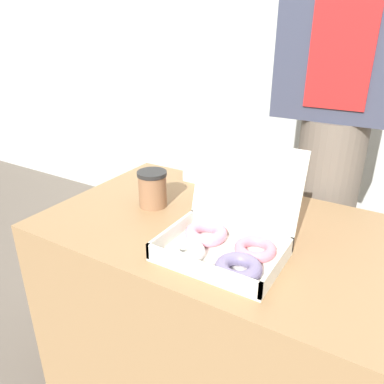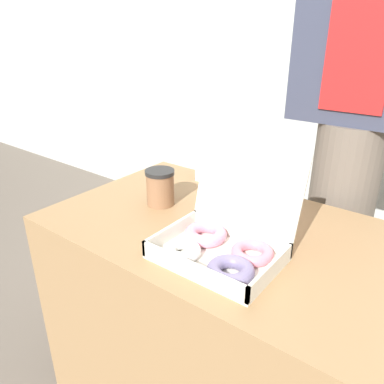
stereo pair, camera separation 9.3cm
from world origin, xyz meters
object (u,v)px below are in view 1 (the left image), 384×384
object	(u,v)px
donut_box	(225,239)
napkin_holder	(202,167)
person_customer	(337,119)
coffee_cup	(152,189)

from	to	relation	value
donut_box	napkin_holder	bearing A→B (deg)	126.71
person_customer	napkin_holder	bearing A→B (deg)	-149.92
coffee_cup	napkin_holder	bearing A→B (deg)	82.59
napkin_holder	person_customer	world-z (taller)	person_customer
person_customer	coffee_cup	bearing A→B (deg)	-131.47
donut_box	coffee_cup	bearing A→B (deg)	158.38
donut_box	person_customer	distance (m)	0.64
coffee_cup	person_customer	distance (m)	0.66
coffee_cup	napkin_holder	distance (m)	0.25
donut_box	napkin_holder	xyz separation A→B (m)	(-0.28, 0.38, 0.02)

